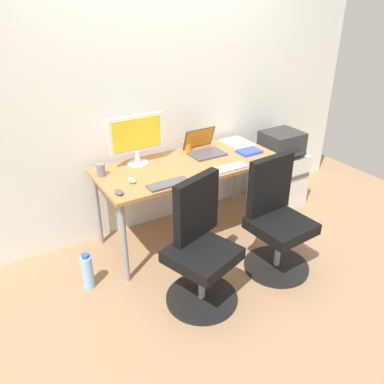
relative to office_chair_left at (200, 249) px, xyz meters
name	(u,v)px	position (x,y,z in m)	size (l,w,h in m)	color
ground_plane	(189,234)	(0.35, 0.75, -0.42)	(5.28, 5.28, 0.00)	#9E7A56
back_wall	(164,89)	(0.35, 1.18, 0.88)	(4.40, 0.04, 2.60)	silver
desk	(189,170)	(0.35, 0.75, 0.25)	(1.62, 0.72, 0.74)	#B77542
office_chair_left	(200,249)	(0.00, 0.00, 0.00)	(0.56, 0.56, 0.94)	black
office_chair_right	(276,221)	(0.73, 0.00, 0.00)	(0.54, 0.54, 0.94)	black
side_cabinet	(278,178)	(1.51, 0.83, -0.15)	(0.49, 0.44, 0.55)	silver
printer	(282,143)	(1.51, 0.83, 0.25)	(0.38, 0.40, 0.24)	#2D2D2D
water_bottle_on_floor	(88,271)	(-0.70, 0.52, -0.28)	(0.09, 0.09, 0.31)	#8CBFF2
desktop_monitor	(136,137)	(-0.03, 0.96, 0.57)	(0.48, 0.18, 0.43)	silver
open_laptop	(204,147)	(0.59, 0.89, 0.37)	(0.31, 0.29, 0.22)	#4C4C51
keyboard_by_monitor	(169,184)	(0.00, 0.47, 0.33)	(0.34, 0.12, 0.02)	#515156
keyboard_by_laptop	(228,168)	(0.57, 0.47, 0.33)	(0.34, 0.12, 0.02)	#B7B7B7
mouse_by_monitor	(119,192)	(-0.39, 0.53, 0.33)	(0.06, 0.10, 0.03)	#515156
mouse_by_laptop	(132,180)	(-0.22, 0.66, 0.33)	(0.06, 0.10, 0.03)	#B7B7B7
coffee_mug	(187,146)	(0.50, 1.02, 0.36)	(0.08, 0.08, 0.09)	orange
pen_cup	(101,170)	(-0.39, 0.90, 0.37)	(0.07, 0.07, 0.10)	slate
notebook	(249,152)	(0.95, 0.67, 0.33)	(0.21, 0.15, 0.03)	blue
paper_pile	(238,142)	(1.02, 0.93, 0.32)	(0.21, 0.30, 0.01)	white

